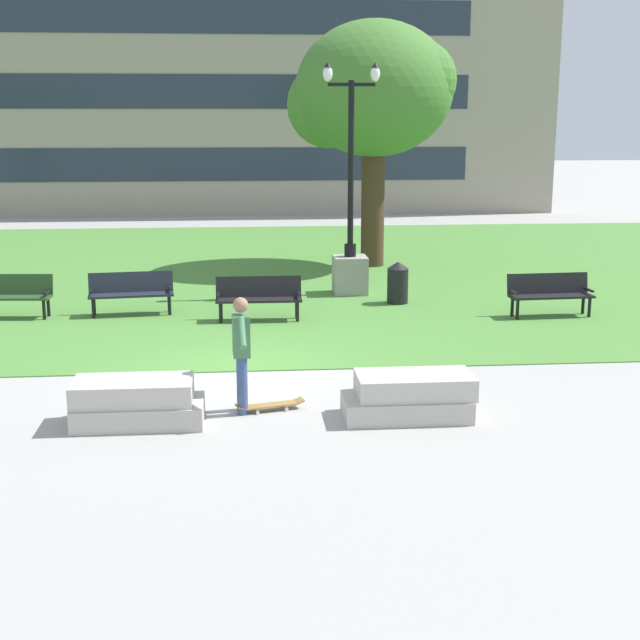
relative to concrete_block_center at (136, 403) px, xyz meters
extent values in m
plane|color=#A3A09B|center=(1.40, 2.46, -0.31)|extent=(140.00, 140.00, 0.00)
cube|color=#4C8438|center=(1.40, 12.46, -0.30)|extent=(40.00, 20.00, 0.02)
cube|color=#B2ADA3|center=(0.03, 0.00, -0.15)|extent=(1.80, 0.90, 0.32)
cube|color=#BBB6AB|center=(-0.04, 0.00, 0.17)|extent=(1.66, 0.83, 0.32)
cube|color=#B2ADA3|center=(3.82, -0.07, -0.15)|extent=(1.80, 0.90, 0.32)
cube|color=#BBB6AB|center=(3.93, -0.07, 0.17)|extent=(1.66, 0.83, 0.32)
cylinder|color=#384C7A|center=(1.48, 0.47, 0.12)|extent=(0.15, 0.15, 0.86)
cylinder|color=#384C7A|center=(1.49, 0.27, 0.12)|extent=(0.15, 0.15, 0.86)
cube|color=#3D7047|center=(1.48, 0.37, 0.85)|extent=(0.26, 0.41, 0.60)
cylinder|color=#3D7047|center=(1.47, 0.87, 1.00)|extent=(0.13, 0.52, 0.38)
cylinder|color=#3D7047|center=(1.49, -0.12, 1.00)|extent=(0.13, 0.52, 0.38)
sphere|color=#9E7051|center=(1.48, 0.37, 1.29)|extent=(0.22, 0.22, 0.22)
cube|color=olive|center=(1.88, 0.40, -0.22)|extent=(0.82, 0.39, 0.02)
cube|color=olive|center=(2.32, 0.51, -0.20)|extent=(0.17, 0.22, 0.06)
cube|color=olive|center=(1.45, 0.29, -0.20)|extent=(0.17, 0.22, 0.06)
cylinder|color=silver|center=(2.07, 0.56, -0.28)|extent=(0.06, 0.04, 0.06)
cylinder|color=silver|center=(2.12, 0.35, -0.28)|extent=(0.06, 0.04, 0.06)
cylinder|color=silver|center=(1.64, 0.45, -0.28)|extent=(0.06, 0.04, 0.06)
cylinder|color=silver|center=(1.70, 0.24, -0.28)|extent=(0.06, 0.04, 0.06)
cube|color=black|center=(1.85, 6.23, 0.15)|extent=(1.80, 0.46, 0.05)
cube|color=black|center=(1.85, 6.48, 0.38)|extent=(1.80, 0.14, 0.46)
cube|color=black|center=(1.01, 6.24, 0.27)|extent=(0.06, 0.40, 0.04)
cube|color=black|center=(2.69, 6.23, 0.27)|extent=(0.06, 0.40, 0.04)
cylinder|color=black|center=(1.04, 6.08, -0.08)|extent=(0.07, 0.07, 0.41)
cylinder|color=black|center=(2.64, 6.07, -0.08)|extent=(0.07, 0.07, 0.41)
cylinder|color=black|center=(1.05, 6.40, -0.08)|extent=(0.07, 0.07, 0.41)
cylinder|color=black|center=(2.65, 6.39, -0.08)|extent=(0.07, 0.07, 0.41)
cube|color=#284723|center=(-3.46, 6.95, 0.15)|extent=(1.83, 0.58, 0.05)
cube|color=#284723|center=(-3.44, 7.20, 0.38)|extent=(1.80, 0.27, 0.46)
cube|color=black|center=(-2.62, 6.88, 0.27)|extent=(0.09, 0.40, 0.04)
cylinder|color=black|center=(-2.68, 6.73, -0.08)|extent=(0.07, 0.07, 0.41)
cylinder|color=black|center=(-2.65, 7.05, -0.08)|extent=(0.07, 0.07, 0.41)
cube|color=#1E232D|center=(-0.88, 7.01, 0.15)|extent=(1.84, 0.63, 0.05)
cube|color=#1E232D|center=(-0.91, 7.26, 0.38)|extent=(1.80, 0.31, 0.46)
cube|color=black|center=(-1.72, 6.92, 0.27)|extent=(0.10, 0.40, 0.04)
cube|color=black|center=(-0.05, 7.10, 0.27)|extent=(0.10, 0.40, 0.04)
cylinder|color=black|center=(-1.66, 6.77, -0.08)|extent=(0.07, 0.07, 0.41)
cylinder|color=black|center=(-0.07, 6.94, -0.08)|extent=(0.07, 0.07, 0.41)
cylinder|color=black|center=(-1.69, 7.08, -0.08)|extent=(0.07, 0.07, 0.41)
cylinder|color=black|center=(-0.10, 7.25, -0.08)|extent=(0.07, 0.07, 0.41)
cube|color=black|center=(8.08, 6.07, 0.15)|extent=(1.82, 0.53, 0.05)
cube|color=black|center=(8.06, 6.32, 0.38)|extent=(1.80, 0.22, 0.46)
cube|color=black|center=(7.24, 6.02, 0.27)|extent=(0.08, 0.40, 0.04)
cube|color=black|center=(8.92, 6.11, 0.27)|extent=(0.08, 0.40, 0.04)
cylinder|color=black|center=(7.29, 5.87, -0.08)|extent=(0.07, 0.07, 0.41)
cylinder|color=black|center=(8.88, 5.95, -0.08)|extent=(0.07, 0.07, 0.41)
cylinder|color=black|center=(7.27, 6.19, -0.08)|extent=(0.07, 0.07, 0.41)
cylinder|color=black|center=(8.87, 6.27, -0.08)|extent=(0.07, 0.07, 0.41)
cube|color=gray|center=(4.10, 9.01, 0.16)|extent=(0.80, 0.80, 0.90)
cylinder|color=black|center=(4.10, 9.01, 0.76)|extent=(0.28, 0.28, 0.30)
cylinder|color=black|center=(4.10, 9.01, 2.67)|extent=(0.14, 0.14, 4.10)
cube|color=black|center=(4.10, 9.01, 4.62)|extent=(1.10, 0.08, 0.08)
ellipsoid|color=white|center=(3.55, 9.01, 4.86)|extent=(0.22, 0.22, 0.36)
cone|color=black|center=(3.55, 9.01, 5.05)|extent=(0.20, 0.20, 0.13)
ellipsoid|color=white|center=(4.65, 9.01, 4.86)|extent=(0.22, 0.22, 0.36)
cone|color=black|center=(4.65, 9.01, 5.05)|extent=(0.20, 0.20, 0.13)
cylinder|color=#42301E|center=(5.23, 13.04, 1.58)|extent=(0.66, 0.66, 3.73)
ellipsoid|color=#42752D|center=(5.23, 13.04, 4.64)|extent=(4.36, 4.36, 3.70)
sphere|color=#42752D|center=(4.03, 13.48, 4.20)|extent=(2.40, 2.40, 2.40)
sphere|color=#42752D|center=(6.32, 12.61, 4.86)|extent=(2.18, 2.18, 2.18)
cylinder|color=black|center=(5.05, 7.75, 0.11)|extent=(0.48, 0.48, 0.80)
cone|color=black|center=(5.05, 7.75, 0.59)|extent=(0.49, 0.49, 0.16)
cube|color=gray|center=(-0.71, 26.96, 6.36)|extent=(31.87, 1.00, 13.33)
cube|color=#232D3D|center=(-0.71, 26.44, 1.89)|extent=(23.90, 0.03, 1.40)
cube|color=#232D3D|center=(-0.71, 26.44, 4.89)|extent=(23.90, 0.03, 1.40)
cube|color=#232D3D|center=(-0.71, 26.44, 7.89)|extent=(23.90, 0.03, 1.40)
camera|label=1|loc=(1.53, -12.05, 3.92)|focal=50.00mm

